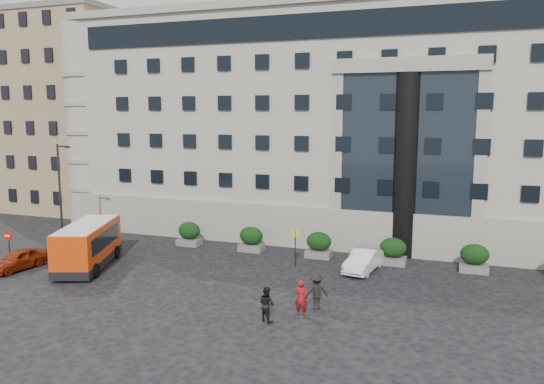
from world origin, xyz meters
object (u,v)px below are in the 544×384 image
Objects in this scene: bus_stop_sign at (295,242)px; pedestrian_b at (266,304)px; parked_car_c at (115,222)px; pedestrian_a at (301,298)px; hedge_c at (319,245)px; hedge_b at (251,239)px; no_entry_sign at (8,241)px; street_lamp at (61,193)px; hedge_e at (474,258)px; minibus at (88,244)px; parked_car_b at (79,237)px; hedge_a at (189,234)px; white_taxi at (364,261)px; parked_car_a at (18,260)px; hedge_d at (393,251)px; pedestrian_c at (317,292)px; parked_car_d at (123,212)px; red_truck at (165,200)px.

bus_stop_sign reaches higher than pedestrian_b.
pedestrian_a is at bearing -35.66° from parked_car_c.
hedge_c is 3.05m from bus_stop_sign.
pedestrian_a reaches higher than hedge_c.
pedestrian_a is at bearing -113.00° from pedestrian_b.
hedge_b is 0.79× the size of no_entry_sign.
hedge_e is at bearing 9.48° from street_lamp.
parked_car_b is at bearing 115.65° from minibus.
pedestrian_b is (10.94, -12.25, -0.05)m from hedge_a.
white_taxi is at bearing -107.82° from pedestrian_a.
parked_car_c is at bearing 103.86° from parked_car_a.
street_lamp reaches higher than hedge_d.
white_taxi is (21.50, 7.32, 0.03)m from parked_car_a.
parked_car_a is 18.64m from pedestrian_b.
pedestrian_c is (21.86, -1.03, -0.69)m from no_entry_sign.
parked_car_b is at bearing 84.35° from street_lamp.
hedge_e is 0.23× the size of street_lamp.
pedestrian_b is (18.73, -8.92, 0.12)m from parked_car_b.
minibus is (-12.97, -4.79, -0.11)m from bus_stop_sign.
parked_car_b is (-4.32, 4.26, -0.86)m from minibus.
parked_car_d is at bearing 154.44° from bus_stop_sign.
pedestrian_c is (-1.14, -7.63, 0.26)m from white_taxi.
bus_stop_sign is 1.36× the size of pedestrian_a.
parked_car_a reaches higher than parked_car_c.
pedestrian_a is at bearing -40.10° from parked_car_d.
pedestrian_a is (21.38, -13.84, 0.31)m from parked_car_c.
hedge_c is at bearing -11.19° from parked_car_c.
bus_stop_sign is 19.46m from no_entry_sign.
white_taxi is at bearing -22.86° from parked_car_d.
hedge_b is 17.72m from parked_car_d.
hedge_c is 0.99× the size of pedestrian_a.
parked_car_b is at bearing -156.90° from hedge_a.
minibus is 4.22× the size of pedestrian_b.
hedge_d is at bearing -113.60° from pedestrian_a.
hedge_c is 20.82m from red_truck.
hedge_a is 0.43× the size of parked_car_c.
minibus is at bearing -162.65° from hedge_e.
bus_stop_sign is at bearing -107.82° from hedge_c.
pedestrian_a is (2.84, -8.16, -0.80)m from bus_stop_sign.
pedestrian_a is 1.90m from pedestrian_b.
bus_stop_sign is 0.59× the size of white_taxi.
hedge_b is 16.74m from no_entry_sign.
hedge_d is (15.60, 0.00, 0.00)m from hedge_a.
pedestrian_a is (21.34, -2.12, -0.72)m from no_entry_sign.
hedge_c is (10.40, 0.00, 0.00)m from hedge_a.
hedge_e is 0.73× the size of bus_stop_sign.
pedestrian_c is at bearing 5.90° from parked_car_a.
hedge_d is at bearing -135.73° from pedestrian_c.
street_lamp reaches higher than hedge_a.
hedge_b is at bearing 13.06° from parked_car_b.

